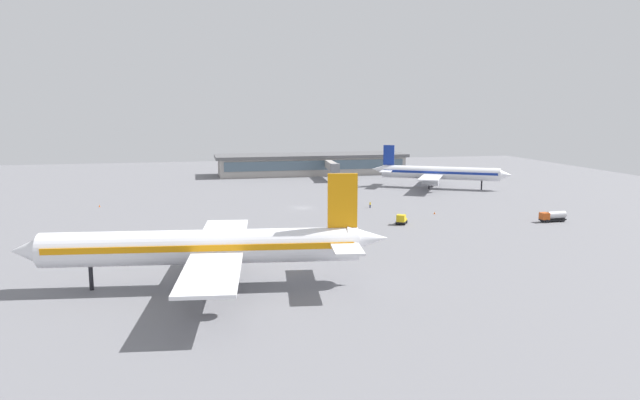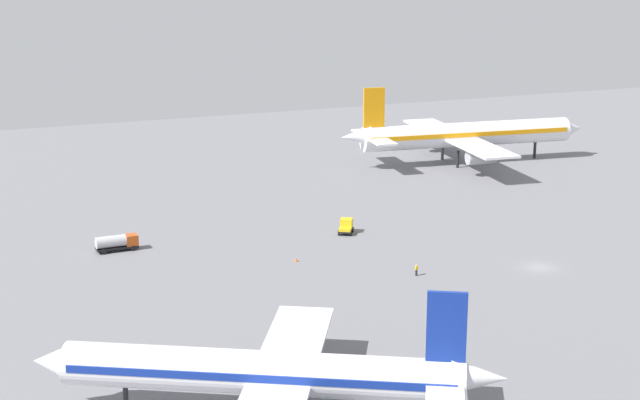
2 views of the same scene
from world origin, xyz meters
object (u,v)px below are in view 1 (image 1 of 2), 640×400
object	(u,v)px
fuel_truck	(553,216)
safety_cone_near_gate	(435,213)
airplane_at_gate	(438,173)
airplane_taxiing	(207,247)
ground_crew_worker	(370,205)
safety_cone_mid_apron	(99,206)
baggage_tug	(401,219)

from	to	relation	value
fuel_truck	safety_cone_near_gate	world-z (taller)	fuel_truck
airplane_at_gate	fuel_truck	xyz separation A→B (m)	(-2.67, 60.18, -3.73)
airplane_at_gate	airplane_taxiing	distance (m)	122.42
airplane_at_gate	ground_crew_worker	xyz separation A→B (m)	(33.88, 32.47, -4.27)
fuel_truck	safety_cone_near_gate	size ratio (longest dim) A/B	10.60
ground_crew_worker	safety_cone_near_gate	xyz separation A→B (m)	(-13.28, 12.33, -0.55)
airplane_taxiing	safety_cone_near_gate	size ratio (longest dim) A/B	93.12
ground_crew_worker	safety_cone_mid_apron	size ratio (longest dim) A/B	2.78
baggage_tug	safety_cone_near_gate	size ratio (longest dim) A/B	6.24
baggage_tug	airplane_at_gate	bearing A→B (deg)	-178.88
airplane_taxiing	safety_cone_mid_apron	world-z (taller)	airplane_taxiing
fuel_truck	ground_crew_worker	xyz separation A→B (m)	(36.55, -27.71, -0.54)
baggage_tug	safety_cone_mid_apron	bearing A→B (deg)	-86.65
airplane_at_gate	safety_cone_near_gate	world-z (taller)	airplane_at_gate
baggage_tug	safety_cone_mid_apron	xyz separation A→B (m)	(72.08, -39.74, -0.86)
airplane_taxiing	safety_cone_near_gate	xyz separation A→B (m)	(-57.88, -49.15, -5.88)
baggage_tug	fuel_truck	xyz separation A→B (m)	(-36.06, 4.81, 0.23)
airplane_taxiing	safety_cone_mid_apron	size ratio (longest dim) A/B	93.12
airplane_at_gate	ground_crew_worker	bearing A→B (deg)	-106.59
fuel_truck	safety_cone_mid_apron	world-z (taller)	fuel_truck
safety_cone_mid_apron	airplane_taxiing	bearing A→B (deg)	109.01
baggage_tug	ground_crew_worker	world-z (taller)	baggage_tug
baggage_tug	fuel_truck	size ratio (longest dim) A/B	0.59
airplane_taxiing	baggage_tug	world-z (taller)	airplane_taxiing
airplane_taxiing	safety_cone_near_gate	world-z (taller)	airplane_taxiing
ground_crew_worker	safety_cone_near_gate	size ratio (longest dim) A/B	2.78
airplane_taxiing	ground_crew_worker	distance (m)	76.14
baggage_tug	airplane_taxiing	bearing A→B (deg)	-17.22
fuel_truck	ground_crew_worker	distance (m)	45.87
safety_cone_near_gate	safety_cone_mid_apron	world-z (taller)	same
airplane_taxiing	fuel_truck	xyz separation A→B (m)	(-81.15, -33.78, -4.80)
airplane_at_gate	ground_crew_worker	distance (m)	47.12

